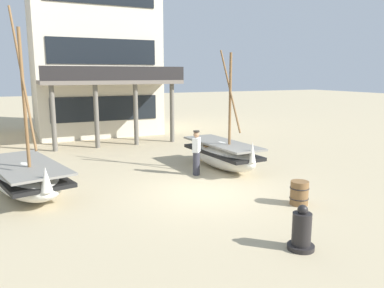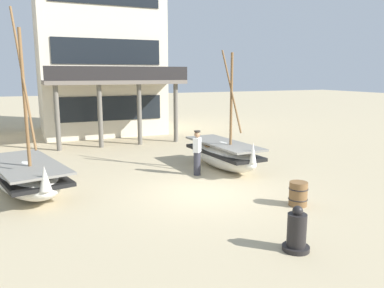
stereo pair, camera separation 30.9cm
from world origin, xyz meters
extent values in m
plane|color=tan|center=(0.00, 0.00, 0.00)|extent=(120.00, 120.00, 0.00)
ellipsoid|color=silver|center=(-5.21, 2.22, 0.49)|extent=(2.64, 4.61, 0.99)
cube|color=black|center=(-5.21, 2.22, 0.62)|extent=(2.62, 4.44, 0.12)
cube|color=gray|center=(-5.21, 2.22, 0.95)|extent=(2.67, 4.53, 0.07)
cone|color=silver|center=(-4.75, 0.19, 0.94)|extent=(0.41, 0.41, 0.69)
cylinder|color=brown|center=(-5.09, 1.69, 2.87)|extent=(0.10, 0.10, 4.36)
cylinder|color=brown|center=(-5.09, 1.69, 3.67)|extent=(0.46, 1.72, 4.14)
cube|color=brown|center=(-5.29, 2.53, 0.84)|extent=(1.62, 0.52, 0.06)
ellipsoid|color=silver|center=(2.03, 2.49, 0.53)|extent=(1.62, 4.12, 1.06)
cube|color=black|center=(2.03, 2.49, 0.66)|extent=(1.62, 3.96, 0.13)
cube|color=gray|center=(2.03, 2.49, 1.02)|extent=(1.66, 4.04, 0.07)
cone|color=silver|center=(2.16, 0.56, 1.01)|extent=(0.29, 0.29, 0.74)
cylinder|color=brown|center=(2.06, 1.99, 2.64)|extent=(0.10, 0.10, 3.78)
cylinder|color=brown|center=(2.06, 1.99, 3.12)|extent=(0.16, 1.43, 3.06)
cube|color=brown|center=(2.01, 2.80, 0.90)|extent=(1.30, 0.25, 0.06)
cylinder|color=#33333D|center=(0.64, 1.98, 0.44)|extent=(0.26, 0.26, 0.88)
cube|color=silver|center=(0.64, 1.98, 1.15)|extent=(0.41, 0.41, 0.54)
sphere|color=#A87A56|center=(0.64, 1.98, 1.54)|extent=(0.22, 0.22, 0.22)
cylinder|color=#2D2823|center=(0.64, 1.98, 1.66)|extent=(0.24, 0.24, 0.05)
cylinder|color=black|center=(0.02, -4.50, 0.05)|extent=(0.59, 0.59, 0.10)
cylinder|color=black|center=(0.02, -4.50, 0.46)|extent=(0.41, 0.41, 0.72)
sphere|color=black|center=(0.02, -4.50, 0.89)|extent=(0.23, 0.23, 0.23)
cylinder|color=brown|center=(1.91, -2.24, 0.35)|extent=(0.52, 0.52, 0.70)
torus|color=black|center=(1.91, -2.24, 0.50)|extent=(0.56, 0.56, 0.03)
torus|color=black|center=(1.91, -2.24, 0.20)|extent=(0.56, 0.56, 0.03)
cube|color=beige|center=(-0.59, 14.72, 4.82)|extent=(7.25, 6.49, 9.64)
cube|color=black|center=(-0.59, 11.44, 1.77)|extent=(6.09, 0.06, 1.41)
cube|color=black|center=(-0.59, 11.44, 4.98)|extent=(6.09, 0.06, 1.41)
cube|color=#70665B|center=(-0.59, 9.98, 3.31)|extent=(7.25, 2.98, 0.20)
cylinder|color=#666056|center=(-3.69, 8.94, 1.61)|extent=(0.24, 0.24, 3.21)
cylinder|color=#666056|center=(-1.62, 8.94, 1.61)|extent=(0.24, 0.24, 3.21)
cylinder|color=#666056|center=(0.45, 8.94, 1.61)|extent=(0.24, 0.24, 3.21)
cylinder|color=#666056|center=(2.52, 8.94, 1.61)|extent=(0.24, 0.24, 3.21)
cube|color=black|center=(-0.59, 8.56, 3.76)|extent=(7.25, 0.08, 0.70)
camera|label=1|loc=(-5.38, -10.43, 3.75)|focal=35.44mm
camera|label=2|loc=(-5.10, -10.56, 3.75)|focal=35.44mm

